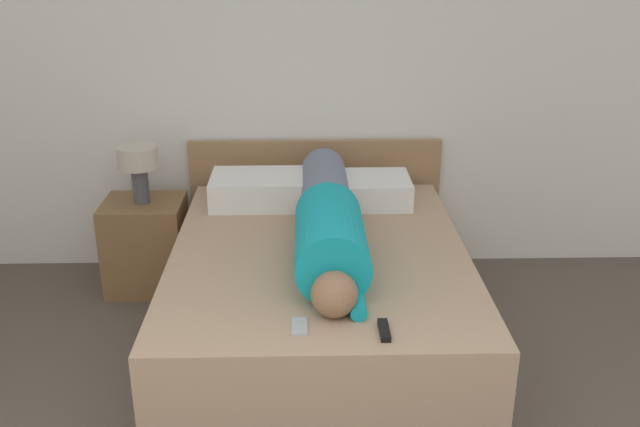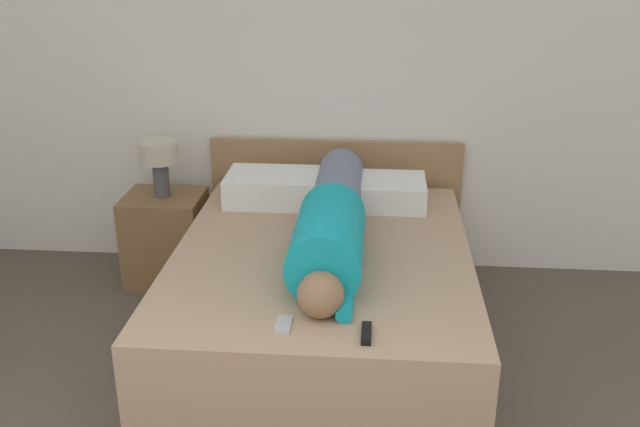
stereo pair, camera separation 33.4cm
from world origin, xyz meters
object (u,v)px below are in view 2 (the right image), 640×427
Objects in this scene: pillow_near_headboard at (273,187)px; pillow_second at (381,192)px; person_lying at (332,221)px; table_lamp at (159,158)px; cell_phone at (283,325)px; bed at (322,301)px; nightstand at (166,238)px; tv_remote at (366,333)px.

pillow_near_headboard is 0.63m from pillow_second.
person_lying is 3.08× the size of pillow_near_headboard.
table_lamp reaches higher than cell_phone.
cell_phone reaches higher than bed.
nightstand is 3.75× the size of tv_remote.
table_lamp is at bearing 145.98° from person_lying.
table_lamp is at bearing 144.09° from bed.
pillow_second reaches higher than bed.
person_lying reaches higher than pillow_second.
nightstand is 0.80m from pillow_near_headboard.
person_lying reaches higher than table_lamp.
person_lying is at bearing -34.02° from table_lamp.
pillow_second is at bearing 69.46° from person_lying.
table_lamp is 0.64× the size of pillow_near_headboard.
nightstand is at bearing 176.12° from pillow_second.
bed is at bearing 82.68° from cell_phone.
tv_remote is at bearing -91.94° from pillow_second.
pillow_second reaches higher than cell_phone.
nightstand is 1.63× the size of table_lamp.
bed is at bearing -113.42° from pillow_second.
table_lamp is at bearing 129.32° from tv_remote.
pillow_second is at bearing 74.86° from cell_phone.
bed is 12.90× the size of tv_remote.
nightstand is 1.10× the size of pillow_second.
bed is 3.59× the size of pillow_near_headboard.
person_lying is 0.69m from pillow_second.
pillow_near_headboard is at bearing 180.00° from pillow_second.
bed is 3.44× the size of nightstand.
bed is 1.17× the size of person_lying.
pillow_second is at bearing -3.88° from nightstand.
table_lamp is 1.32m from person_lying.
pillow_near_headboard is 1.58m from tv_remote.
pillow_near_headboard is at bearing -7.36° from nightstand.
pillow_near_headboard is at bearing -7.36° from table_lamp.
nightstand is 0.34× the size of person_lying.
pillow_second is (1.33, -0.09, -0.14)m from table_lamp.
bed is at bearing -156.67° from person_lying.
person_lying is at bearing -58.86° from pillow_near_headboard.
table_lamp is at bearing 172.64° from pillow_near_headboard.
pillow_second reaches higher than nightstand.
pillow_near_headboard is (-0.34, 0.66, 0.38)m from bed.
pillow_second is 3.94× the size of cell_phone.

